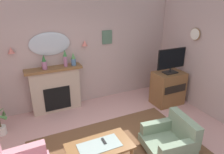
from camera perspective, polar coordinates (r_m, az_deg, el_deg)
wall_back at (r=5.42m, az=-9.21°, el=7.20°), size 6.26×0.10×2.89m
fireplace at (r=5.36m, az=-15.43°, el=-3.41°), size 1.36×0.36×1.16m
mantel_vase_right at (r=5.05m, az=-18.43°, el=3.83°), size 0.12×0.12×0.35m
mantel_vase_left at (r=5.11m, az=-12.96°, el=5.29°), size 0.10×0.10×0.42m
mantel_vase_centre at (r=5.17m, az=-10.74°, el=4.84°), size 0.12×0.12×0.33m
wall_mirror at (r=5.14m, az=-16.99°, el=8.81°), size 0.96×0.06×0.56m
wall_sconce_left at (r=5.05m, az=-26.40°, el=6.71°), size 0.14×0.14×0.14m
wall_sconce_right at (r=5.29m, az=-7.65°, el=9.34°), size 0.14×0.14×0.14m
wall_clock at (r=5.54m, az=22.24°, el=11.05°), size 0.04×0.31×0.31m
framed_picture at (r=5.55m, az=-1.39°, el=11.05°), size 0.28×0.03×0.36m
coffee_table at (r=3.65m, az=-3.51°, el=-19.20°), size 1.10×0.60×0.45m
tv_remote at (r=3.68m, az=-2.31°, el=-17.46°), size 0.04×0.16×0.02m
armchair_near_fireplace at (r=4.12m, az=16.29°, el=-16.10°), size 0.91×0.90×0.71m
tv_cabinet at (r=5.74m, az=15.33°, el=-3.02°), size 0.80×0.57×0.90m
tv_flatscreen at (r=5.45m, az=16.29°, el=4.53°), size 0.84×0.24×0.65m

